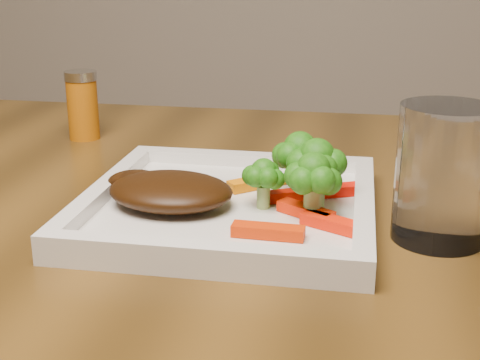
% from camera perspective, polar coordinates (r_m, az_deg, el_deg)
% --- Properties ---
extents(plate, '(0.27, 0.27, 0.01)m').
position_cam_1_polar(plate, '(0.64, -0.88, -2.58)').
color(plate, white).
rests_on(plate, dining_table).
extents(steak, '(0.13, 0.10, 0.03)m').
position_cam_1_polar(steak, '(0.63, -5.93, -0.95)').
color(steak, '#331B07').
rests_on(steak, plate).
extents(broccoli_0, '(0.07, 0.07, 0.07)m').
position_cam_1_polar(broccoli_0, '(0.65, 5.10, 1.65)').
color(broccoli_0, '#1B7313').
rests_on(broccoli_0, plate).
extents(broccoli_1, '(0.08, 0.08, 0.06)m').
position_cam_1_polar(broccoli_1, '(0.63, 6.53, 0.51)').
color(broccoli_1, '#247313').
rests_on(broccoli_1, plate).
extents(broccoli_2, '(0.07, 0.07, 0.06)m').
position_cam_1_polar(broccoli_2, '(0.60, 6.23, -0.57)').
color(broccoli_2, '#2C7A14').
rests_on(broccoli_2, plate).
extents(broccoli_3, '(0.05, 0.05, 0.06)m').
position_cam_1_polar(broccoli_3, '(0.62, 2.03, 0.31)').
color(broccoli_3, '#157213').
rests_on(broccoli_3, plate).
extents(carrot_0, '(0.06, 0.02, 0.01)m').
position_cam_1_polar(carrot_0, '(0.56, 2.41, -4.38)').
color(carrot_0, red).
rests_on(carrot_0, plate).
extents(carrot_1, '(0.06, 0.04, 0.01)m').
position_cam_1_polar(carrot_1, '(0.58, 8.03, -3.72)').
color(carrot_1, '#F51E03').
rests_on(carrot_1, plate).
extents(carrot_3, '(0.06, 0.04, 0.01)m').
position_cam_1_polar(carrot_3, '(0.66, 7.93, -0.89)').
color(carrot_3, '#F01103').
rests_on(carrot_3, plate).
extents(carrot_4, '(0.06, 0.05, 0.01)m').
position_cam_1_polar(carrot_4, '(0.68, 1.44, -0.21)').
color(carrot_4, orange).
rests_on(carrot_4, plate).
extents(carrot_5, '(0.06, 0.04, 0.01)m').
position_cam_1_polar(carrot_5, '(0.61, 5.62, -2.67)').
color(carrot_5, '#FF2704').
rests_on(carrot_5, plate).
extents(carrot_6, '(0.05, 0.03, 0.01)m').
position_cam_1_polar(carrot_6, '(0.65, 3.89, -1.34)').
color(carrot_6, '#F41903').
rests_on(carrot_6, plate).
extents(spice_shaker, '(0.04, 0.04, 0.09)m').
position_cam_1_polar(spice_shaker, '(0.93, -13.28, 6.22)').
color(spice_shaker, '#AE5A09').
rests_on(spice_shaker, dining_table).
extents(drinking_glass, '(0.09, 0.09, 0.12)m').
position_cam_1_polar(drinking_glass, '(0.60, 16.92, 0.48)').
color(drinking_glass, white).
rests_on(drinking_glass, dining_table).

